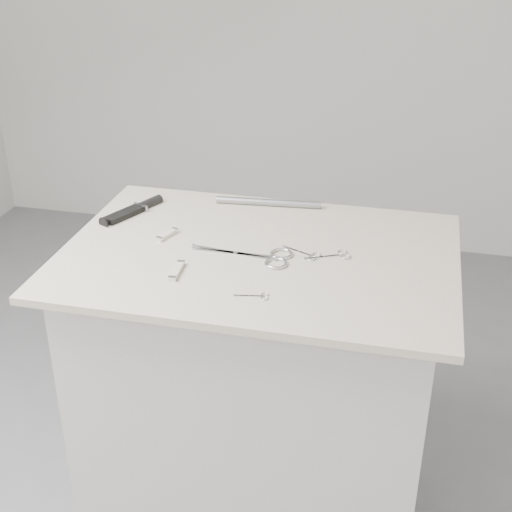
% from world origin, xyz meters
% --- Properties ---
extents(plinth, '(0.90, 0.60, 0.90)m').
position_xyz_m(plinth, '(0.00, 0.00, 0.45)').
color(plinth, beige).
rests_on(plinth, ground).
extents(display_board, '(1.00, 0.70, 0.02)m').
position_xyz_m(display_board, '(0.00, 0.00, 0.91)').
color(display_board, beige).
rests_on(display_board, plinth).
extents(large_shears, '(0.25, 0.11, 0.01)m').
position_xyz_m(large_shears, '(0.02, -0.03, 0.92)').
color(large_shears, silver).
rests_on(large_shears, display_board).
extents(embroidery_scissors_a, '(0.12, 0.08, 0.00)m').
position_xyz_m(embroidery_scissors_a, '(0.19, 0.02, 0.92)').
color(embroidery_scissors_a, silver).
rests_on(embroidery_scissors_a, display_board).
extents(embroidery_scissors_b, '(0.11, 0.07, 0.00)m').
position_xyz_m(embroidery_scissors_b, '(0.12, 0.01, 0.92)').
color(embroidery_scissors_b, silver).
rests_on(embroidery_scissors_b, display_board).
extents(tiny_scissors, '(0.08, 0.04, 0.00)m').
position_xyz_m(tiny_scissors, '(0.05, -0.22, 0.92)').
color(tiny_scissors, silver).
rests_on(tiny_scissors, display_board).
extents(sheathed_knife, '(0.11, 0.20, 0.03)m').
position_xyz_m(sheathed_knife, '(-0.40, 0.17, 0.93)').
color(sheathed_knife, black).
rests_on(sheathed_knife, display_board).
extents(pocket_knife_a, '(0.02, 0.09, 0.01)m').
position_xyz_m(pocket_knife_a, '(-0.17, -0.15, 0.93)').
color(pocket_knife_a, beige).
rests_on(pocket_knife_a, display_board).
extents(pocket_knife_b, '(0.04, 0.08, 0.01)m').
position_xyz_m(pocket_knife_b, '(-0.26, 0.03, 0.92)').
color(pocket_knife_b, beige).
rests_on(pocket_knife_b, display_board).
extents(metal_rail, '(0.31, 0.05, 0.02)m').
position_xyz_m(metal_rail, '(-0.04, 0.30, 0.93)').
color(metal_rail, gray).
rests_on(metal_rail, display_board).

